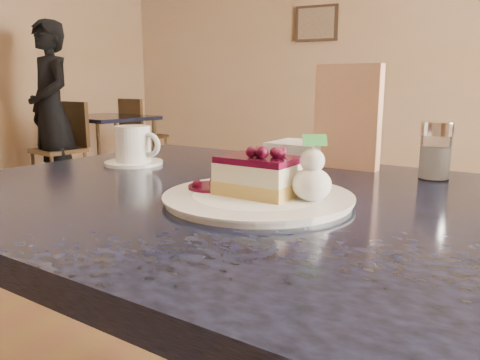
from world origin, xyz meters
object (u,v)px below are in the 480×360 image
at_px(main_table, 273,241).
at_px(dessert_plate, 258,198).
at_px(patron, 51,110).
at_px(coffee_set, 134,147).
at_px(cheesecake_slice, 258,176).
at_px(bg_table_far_left, 109,176).

height_order(main_table, dessert_plate, dessert_plate).
bearing_deg(patron, dessert_plate, -15.39).
height_order(coffee_set, patron, patron).
xyz_separation_m(cheesecake_slice, coffee_set, (-0.43, 0.21, -0.00)).
xyz_separation_m(main_table, patron, (-3.06, 2.29, 0.05)).
relative_size(cheesecake_slice, patron, 0.09).
xyz_separation_m(main_table, coffee_set, (-0.43, 0.15, 0.13)).
distance_m(cheesecake_slice, bg_table_far_left, 4.40).
height_order(dessert_plate, bg_table_far_left, dessert_plate).
height_order(dessert_plate, patron, patron).
xyz_separation_m(bg_table_far_left, patron, (0.01, -0.70, 0.72)).
bearing_deg(main_table, dessert_plate, -90.00).
relative_size(cheesecake_slice, coffee_set, 0.94).
bearing_deg(bg_table_far_left, patron, -76.31).
bearing_deg(dessert_plate, main_table, 82.20).
distance_m(coffee_set, patron, 3.39).
bearing_deg(bg_table_far_left, cheesecake_slice, -31.88).
distance_m(bg_table_far_left, patron, 1.01).
distance_m(main_table, patron, 3.83).
bearing_deg(cheesecake_slice, bg_table_far_left, 142.99).
relative_size(main_table, coffee_set, 9.37).
height_order(dessert_plate, coffee_set, coffee_set).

